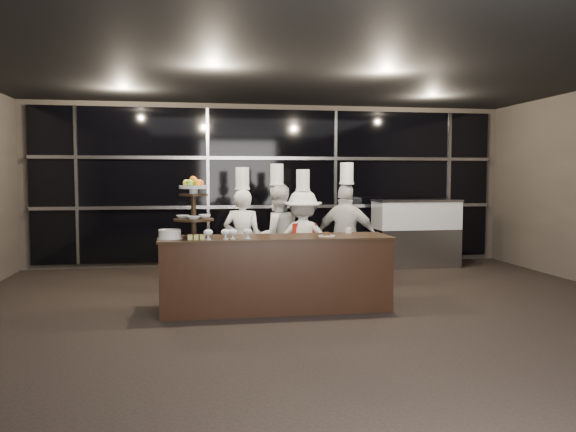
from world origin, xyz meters
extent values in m
plane|color=black|center=(0.00, 0.00, 0.00)|extent=(10.00, 10.00, 0.00)
plane|color=black|center=(0.00, 0.00, 3.00)|extent=(10.00, 10.00, 0.00)
plane|color=#473F38|center=(0.00, 5.00, 1.50)|extent=(9.00, 0.00, 9.00)
cube|color=black|center=(0.00, 4.94, 1.50)|extent=(8.60, 0.04, 2.80)
cube|color=#A5A5AA|center=(0.00, 4.89, 1.10)|extent=(8.60, 0.06, 0.06)
cube|color=#A5A5AA|center=(0.00, 4.89, 2.00)|extent=(8.60, 0.06, 0.06)
cube|color=#A5A5AA|center=(-3.50, 4.91, 1.50)|extent=(0.05, 0.05, 2.80)
cube|color=#A5A5AA|center=(-1.20, 4.91, 1.50)|extent=(0.05, 0.05, 2.80)
cube|color=#A5A5AA|center=(1.20, 4.91, 1.50)|extent=(0.05, 0.05, 2.80)
cube|color=#A5A5AA|center=(3.50, 4.91, 1.50)|extent=(0.05, 0.05, 2.80)
cube|color=black|center=(-0.46, 1.35, 0.45)|extent=(2.80, 0.70, 0.90)
cube|color=black|center=(-0.46, 1.35, 0.91)|extent=(2.84, 0.74, 0.03)
cylinder|color=black|center=(-1.46, 1.35, 0.94)|extent=(0.24, 0.24, 0.03)
cylinder|color=black|center=(-1.46, 1.35, 1.27)|extent=(0.06, 0.06, 0.70)
cylinder|color=black|center=(-1.46, 1.35, 1.14)|extent=(0.48, 0.48, 0.02)
cylinder|color=black|center=(-1.46, 1.35, 1.44)|extent=(0.34, 0.34, 0.02)
cylinder|color=white|center=(-1.46, 1.35, 1.48)|extent=(0.10, 0.10, 0.06)
cylinder|color=white|center=(-1.46, 1.35, 1.53)|extent=(0.34, 0.34, 0.04)
sphere|color=#F15C14|center=(-1.38, 1.35, 1.58)|extent=(0.09, 0.09, 0.09)
sphere|color=#6FB42E|center=(-1.42, 1.42, 1.58)|extent=(0.09, 0.09, 0.09)
sphere|color=orange|center=(-1.50, 1.42, 1.58)|extent=(0.09, 0.09, 0.09)
sphere|color=yellow|center=(-1.54, 1.35, 1.58)|extent=(0.09, 0.09, 0.09)
sphere|color=#73B12D|center=(-1.50, 1.28, 1.58)|extent=(0.09, 0.09, 0.09)
sphere|color=orange|center=(-1.42, 1.28, 1.58)|extent=(0.09, 0.09, 0.09)
sphere|color=orange|center=(-1.46, 1.35, 1.62)|extent=(0.09, 0.09, 0.09)
imported|color=white|center=(-1.59, 1.41, 1.17)|extent=(0.16, 0.16, 0.04)
imported|color=white|center=(-1.33, 1.41, 1.18)|extent=(0.15, 0.15, 0.05)
imported|color=white|center=(-1.46, 1.23, 1.17)|extent=(0.16, 0.16, 0.04)
cylinder|color=silver|center=(-1.29, 1.13, 0.93)|extent=(0.07, 0.07, 0.01)
cylinder|color=silver|center=(-1.29, 1.13, 0.96)|extent=(0.02, 0.02, 0.05)
ellipsoid|color=silver|center=(-1.29, 1.13, 1.01)|extent=(0.11, 0.11, 0.08)
ellipsoid|color=#26D542|center=(-1.29, 1.13, 1.01)|extent=(0.08, 0.08, 0.05)
cylinder|color=silver|center=(-1.09, 1.13, 0.93)|extent=(0.07, 0.07, 0.01)
cylinder|color=silver|center=(-1.09, 1.13, 0.96)|extent=(0.02, 0.02, 0.05)
ellipsoid|color=silver|center=(-1.09, 1.13, 1.01)|extent=(0.11, 0.11, 0.08)
ellipsoid|color=red|center=(-1.09, 1.13, 1.01)|extent=(0.08, 0.08, 0.05)
cylinder|color=silver|center=(-1.00, 1.13, 0.93)|extent=(0.07, 0.07, 0.01)
cylinder|color=silver|center=(-1.00, 1.13, 0.96)|extent=(0.02, 0.02, 0.05)
ellipsoid|color=silver|center=(-1.00, 1.13, 1.01)|extent=(0.11, 0.11, 0.08)
ellipsoid|color=#FAE5B7|center=(-1.00, 1.13, 1.01)|extent=(0.08, 0.08, 0.05)
cylinder|color=silver|center=(-0.83, 1.13, 0.93)|extent=(0.07, 0.07, 0.01)
cylinder|color=silver|center=(-0.83, 1.13, 0.96)|extent=(0.02, 0.02, 0.05)
ellipsoid|color=silver|center=(-0.83, 1.13, 1.01)|extent=(0.11, 0.11, 0.08)
ellipsoid|color=#542412|center=(-0.83, 1.13, 1.01)|extent=(0.08, 0.08, 0.05)
cylinder|color=white|center=(-1.74, 1.30, 0.93)|extent=(0.30, 0.30, 0.01)
cylinder|color=white|center=(-1.74, 1.30, 0.98)|extent=(0.26, 0.26, 0.10)
cube|color=#E9D772|center=(-1.50, 1.15, 0.95)|extent=(0.06, 0.06, 0.05)
cube|color=#E9D772|center=(-1.43, 1.15, 0.95)|extent=(0.06, 0.06, 0.05)
cube|color=#E9D772|center=(-1.36, 1.15, 0.95)|extent=(0.06, 0.06, 0.05)
cube|color=#E9D772|center=(-1.50, 1.22, 0.95)|extent=(0.06, 0.06, 0.05)
cube|color=#E9D772|center=(-1.43, 1.22, 0.95)|extent=(0.06, 0.06, 0.05)
cube|color=#E9D772|center=(-1.36, 1.22, 0.95)|extent=(0.06, 0.06, 0.05)
cylinder|color=white|center=(0.16, 1.25, 0.93)|extent=(0.20, 0.20, 0.01)
cylinder|color=#4C2814|center=(0.16, 1.25, 0.95)|extent=(0.08, 0.08, 0.04)
cylinder|color=white|center=(0.54, 1.60, 0.96)|extent=(0.08, 0.08, 0.07)
cube|color=#A5A5AA|center=(2.58, 4.30, 0.35)|extent=(1.51, 0.65, 0.70)
cube|color=silver|center=(2.58, 4.30, 0.95)|extent=(1.51, 0.65, 0.50)
cube|color=#FFC67F|center=(2.58, 4.30, 0.95)|extent=(1.40, 0.54, 0.40)
cube|color=#A5A5AA|center=(2.58, 4.30, 1.22)|extent=(1.53, 0.67, 0.04)
imported|color=white|center=(-0.79, 2.31, 0.74)|extent=(0.62, 0.49, 1.49)
cylinder|color=white|center=(-0.79, 2.31, 1.64)|extent=(0.19, 0.19, 0.30)
cylinder|color=white|center=(-0.79, 2.31, 1.49)|extent=(0.21, 0.21, 0.03)
imported|color=silver|center=(-0.27, 2.55, 0.77)|extent=(0.85, 0.71, 1.54)
cylinder|color=white|center=(-0.27, 2.55, 1.69)|extent=(0.19, 0.19, 0.30)
cylinder|color=white|center=(-0.27, 2.55, 1.55)|extent=(0.21, 0.21, 0.03)
imported|color=white|center=(0.08, 2.37, 0.73)|extent=(1.00, 0.65, 1.46)
cylinder|color=white|center=(0.08, 2.37, 1.61)|extent=(0.19, 0.19, 0.30)
cylinder|color=white|center=(0.08, 2.37, 1.46)|extent=(0.21, 0.21, 0.03)
cube|color=#AC180D|center=(0.08, 2.25, 0.73)|extent=(0.34, 0.03, 0.54)
imported|color=silver|center=(0.70, 2.29, 0.78)|extent=(0.99, 0.74, 1.56)
cylinder|color=white|center=(0.70, 2.29, 1.71)|extent=(0.19, 0.19, 0.30)
cylinder|color=white|center=(0.70, 2.29, 1.56)|extent=(0.21, 0.21, 0.03)
camera|label=1|loc=(-1.44, -5.47, 1.65)|focal=35.00mm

